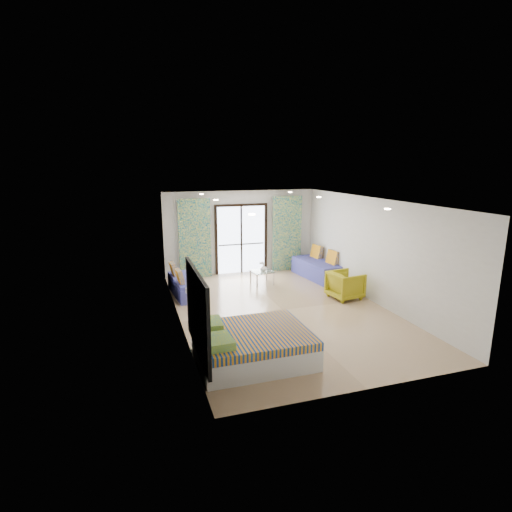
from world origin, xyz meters
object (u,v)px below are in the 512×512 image
object	(u,v)px
bed	(252,345)
daybed_left	(185,285)
daybed_right	(317,268)
armchair	(345,284)
coffee_table	(262,272)

from	to	relation	value
bed	daybed_left	size ratio (longest dim) A/B	1.15
daybed_right	armchair	xyz separation A→B (m)	(-0.18, -2.04, 0.11)
bed	daybed_right	xyz separation A→B (m)	(3.60, 4.59, 0.00)
daybed_right	armchair	world-z (taller)	daybed_right
daybed_left	bed	bearing A→B (deg)	-86.57
armchair	bed	bearing A→B (deg)	118.32
bed	daybed_left	distance (m)	4.20
bed	daybed_left	bearing A→B (deg)	98.73
coffee_table	daybed_left	bearing A→B (deg)	-172.21
bed	coffee_table	bearing A→B (deg)	69.19
bed	daybed_right	bearing A→B (deg)	51.91
daybed_left	daybed_right	size ratio (longest dim) A/B	0.88
coffee_table	daybed_right	bearing A→B (deg)	3.45
armchair	daybed_right	bearing A→B (deg)	-13.58
bed	coffee_table	world-z (taller)	same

